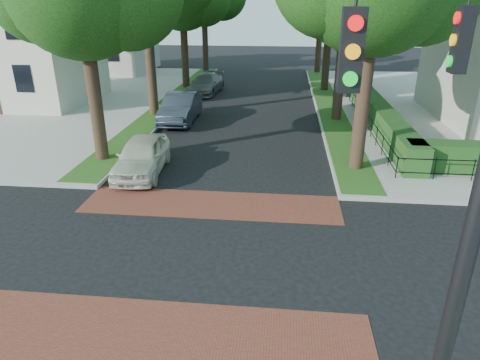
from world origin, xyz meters
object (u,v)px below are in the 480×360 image
parked_car_front (142,156)px  parked_car_rear (206,84)px  parked_car_middle (181,108)px  traffic_signal (467,154)px

parked_car_front → parked_car_rear: parked_car_front is taller
parked_car_front → parked_car_rear: (-0.30, 16.51, -0.04)m
parked_car_middle → traffic_signal: bearing=-66.1°
parked_car_front → parked_car_rear: bearing=87.2°
parked_car_middle → parked_car_rear: size_ratio=1.01×
traffic_signal → parked_car_rear: (-8.49, 26.81, -4.00)m
parked_car_front → parked_car_middle: (-0.30, 8.15, 0.07)m
parked_car_front → parked_car_middle: size_ratio=0.88×
parked_car_middle → parked_car_rear: (-0.00, 8.36, -0.11)m
traffic_signal → parked_car_front: 13.74m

